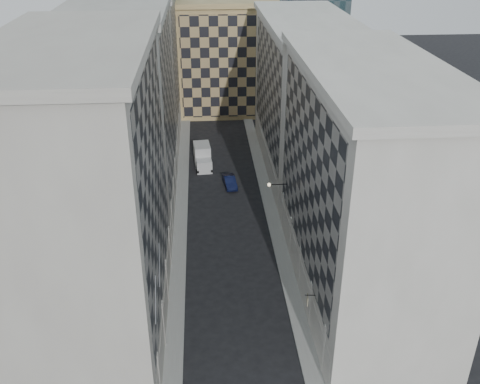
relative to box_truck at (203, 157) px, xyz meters
name	(u,v)px	position (x,y,z in m)	size (l,w,h in m)	color
sidewalk_west	(181,211)	(-2.69, -12.82, -1.18)	(1.50, 100.00, 0.15)	gray
sidewalk_east	(271,208)	(7.81, -12.82, -1.18)	(1.50, 100.00, 0.15)	gray
bldg_left_a	(91,202)	(-8.32, -31.82, 10.57)	(10.80, 22.80, 23.70)	#A39D93
bldg_left_b	(126,112)	(-8.32, -9.82, 10.07)	(10.80, 22.80, 22.70)	gray
bldg_left_c	(143,67)	(-8.32, 12.18, 9.57)	(10.80, 22.80, 21.70)	#A39D93
bldg_right_a	(361,186)	(13.44, -27.82, 9.07)	(10.80, 26.80, 20.70)	#B9B4A9
bldg_right_b	(304,96)	(13.45, -0.82, 8.59)	(10.80, 28.80, 19.70)	#B9B4A9
tan_block	(226,55)	(4.56, 25.08, 8.18)	(16.80, 14.80, 18.80)	#9E8253
flagpoles_left	(157,281)	(-3.34, -36.82, 6.75)	(0.10, 6.33, 2.33)	gray
bracket_lamp	(271,185)	(6.94, -18.82, 4.95)	(1.98, 0.36, 0.36)	black
box_truck	(203,157)	(0.00, 0.00, 0.00)	(2.57, 5.41, 2.88)	#BEBEBE
dark_car	(230,182)	(3.36, -6.59, -0.59)	(1.40, 4.01, 1.32)	#0E1435
shop_sign	(308,299)	(7.98, -34.41, 2.58)	(0.85, 0.75, 0.83)	black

